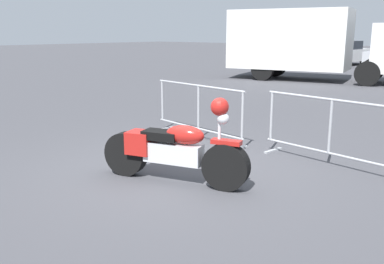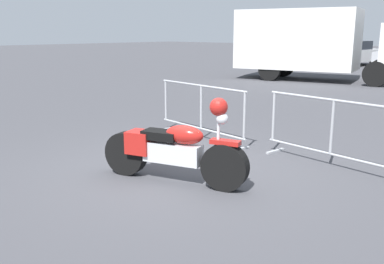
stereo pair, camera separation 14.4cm
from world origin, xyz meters
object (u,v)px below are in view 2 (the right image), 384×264
Objects in this scene: box_truck at (318,42)px; parked_car_white at (352,53)px; crowd_barrier_far at (332,132)px; motorcycle at (173,149)px; parked_car_yellow at (307,52)px; crowd_barrier_near at (201,111)px.

box_truck is 9.46m from parked_car_white.
box_truck is (-5.66, 11.06, 1.08)m from crowd_barrier_far.
parked_car_white is (-6.49, 22.38, 0.29)m from motorcycle.
parked_car_white reaches higher than parked_car_yellow.
motorcycle is 23.31m from parked_car_white.
parked_car_white is at bearing 89.26° from motorcycle.
motorcycle is 0.91× the size of crowd_barrier_near.
motorcycle reaches higher than crowd_barrier_far.
parked_car_yellow is 0.94× the size of parked_car_white.
crowd_barrier_far is 0.56× the size of parked_car_yellow.
crowd_barrier_far is 21.69m from parked_car_white.
box_truck is at bearing -162.71° from parked_car_white.
box_truck is at bearing 117.10° from crowd_barrier_far.
parked_car_white reaches higher than motorcycle.
motorcycle is 0.47× the size of parked_car_white.
motorcycle is at bearing -84.57° from box_truck.
parked_car_yellow is at bearing 111.99° from crowd_barrier_near.
crowd_barrier_near is (-1.34, 2.15, 0.08)m from motorcycle.
parked_car_yellow is at bearing 118.21° from crowd_barrier_far.
crowd_barrier_far is at bearing 0.00° from crowd_barrier_near.
box_truck reaches higher than motorcycle.
crowd_barrier_far is 22.89m from parked_car_yellow.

